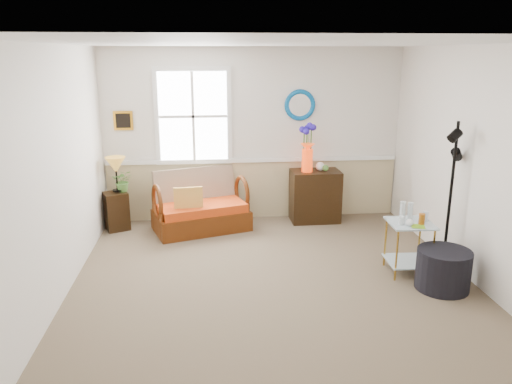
{
  "coord_description": "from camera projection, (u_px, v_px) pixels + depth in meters",
  "views": [
    {
      "loc": [
        -0.7,
        -4.99,
        2.51
      ],
      "look_at": [
        -0.17,
        0.35,
        1.01
      ],
      "focal_mm": 35.0,
      "sensor_mm": 36.0,
      "label": 1
    }
  ],
  "objects": [
    {
      "name": "floor",
      "position": [
        275.0,
        287.0,
        5.53
      ],
      "size": [
        4.5,
        5.0,
        0.01
      ],
      "primitive_type": "cube",
      "color": "brown",
      "rests_on": "ground"
    },
    {
      "name": "ceiling",
      "position": [
        277.0,
        43.0,
        4.82
      ],
      "size": [
        4.5,
        5.0,
        0.01
      ],
      "primitive_type": "cube",
      "color": "white",
      "rests_on": "walls"
    },
    {
      "name": "walls",
      "position": [
        276.0,
        173.0,
        5.18
      ],
      "size": [
        4.51,
        5.01,
        2.6
      ],
      "color": "silver",
      "rests_on": "floor"
    },
    {
      "name": "wainscot",
      "position": [
        254.0,
        189.0,
        7.78
      ],
      "size": [
        4.46,
        0.02,
        0.9
      ],
      "primitive_type": "cube",
      "color": "tan",
      "rests_on": "walls"
    },
    {
      "name": "chair_rail",
      "position": [
        254.0,
        160.0,
        7.64
      ],
      "size": [
        4.46,
        0.04,
        0.06
      ],
      "primitive_type": "cube",
      "color": "white",
      "rests_on": "walls"
    },
    {
      "name": "window",
      "position": [
        193.0,
        116.0,
        7.38
      ],
      "size": [
        1.14,
        0.06,
        1.44
      ],
      "primitive_type": null,
      "color": "white",
      "rests_on": "walls"
    },
    {
      "name": "picture",
      "position": [
        123.0,
        121.0,
        7.3
      ],
      "size": [
        0.28,
        0.03,
        0.28
      ],
      "primitive_type": "cube",
      "color": "orange",
      "rests_on": "walls"
    },
    {
      "name": "mirror",
      "position": [
        300.0,
        105.0,
        7.5
      ],
      "size": [
        0.47,
        0.07,
        0.47
      ],
      "primitive_type": "torus",
      "rotation": [
        1.57,
        0.0,
        0.0
      ],
      "color": "#0175B4",
      "rests_on": "walls"
    },
    {
      "name": "loveseat",
      "position": [
        201.0,
        201.0,
        7.23
      ],
      "size": [
        1.49,
        1.12,
        0.87
      ],
      "primitive_type": null,
      "rotation": [
        0.0,
        0.0,
        0.31
      ],
      "color": "#552207",
      "rests_on": "floor"
    },
    {
      "name": "throw_pillow",
      "position": [
        188.0,
        202.0,
        7.03
      ],
      "size": [
        0.41,
        0.14,
        0.4
      ],
      "primitive_type": null,
      "rotation": [
        0.0,
        0.0,
        0.09
      ],
      "color": "#C2611B",
      "rests_on": "loveseat"
    },
    {
      "name": "lamp_stand",
      "position": [
        116.0,
        211.0,
        7.28
      ],
      "size": [
        0.41,
        0.41,
        0.56
      ],
      "primitive_type": null,
      "rotation": [
        0.0,
        0.0,
        0.41
      ],
      "color": "black",
      "rests_on": "floor"
    },
    {
      "name": "table_lamp",
      "position": [
        116.0,
        175.0,
        7.15
      ],
      "size": [
        0.39,
        0.39,
        0.52
      ],
      "primitive_type": null,
      "rotation": [
        0.0,
        0.0,
        0.48
      ],
      "color": "#BE882D",
      "rests_on": "lamp_stand"
    },
    {
      "name": "potted_plant",
      "position": [
        123.0,
        183.0,
        7.23
      ],
      "size": [
        0.32,
        0.35,
        0.25
      ],
      "primitive_type": "imported",
      "rotation": [
        0.0,
        0.0,
        0.1
      ],
      "color": "#4D8134",
      "rests_on": "lamp_stand"
    },
    {
      "name": "cabinet",
      "position": [
        315.0,
        196.0,
        7.64
      ],
      "size": [
        0.74,
        0.48,
        0.79
      ],
      "primitive_type": null,
      "rotation": [
        0.0,
        0.0,
        0.01
      ],
      "color": "black",
      "rests_on": "floor"
    },
    {
      "name": "flower_vase",
      "position": [
        308.0,
        148.0,
        7.4
      ],
      "size": [
        0.27,
        0.27,
        0.71
      ],
      "primitive_type": null,
      "rotation": [
        0.0,
        0.0,
        0.33
      ],
      "color": "red",
      "rests_on": "cabinet"
    },
    {
      "name": "side_table",
      "position": [
        408.0,
        248.0,
        5.82
      ],
      "size": [
        0.51,
        0.51,
        0.62
      ],
      "primitive_type": null,
      "rotation": [
        0.0,
        0.0,
        -0.05
      ],
      "color": "gold",
      "rests_on": "floor"
    },
    {
      "name": "tabletop_items",
      "position": [
        413.0,
        214.0,
        5.7
      ],
      "size": [
        0.45,
        0.45,
        0.22
      ],
      "primitive_type": null,
      "rotation": [
        0.0,
        0.0,
        -0.28
      ],
      "color": "silver",
      "rests_on": "side_table"
    },
    {
      "name": "floor_lamp",
      "position": [
        450.0,
        197.0,
        5.8
      ],
      "size": [
        0.33,
        0.33,
        1.77
      ],
      "primitive_type": null,
      "rotation": [
        0.0,
        0.0,
        0.35
      ],
      "color": "black",
      "rests_on": "floor"
    },
    {
      "name": "ottoman",
      "position": [
        443.0,
        270.0,
        5.45
      ],
      "size": [
        0.77,
        0.77,
        0.45
      ],
      "primitive_type": "cylinder",
      "rotation": [
        0.0,
        0.0,
        0.43
      ],
      "color": "black",
      "rests_on": "floor"
    }
  ]
}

